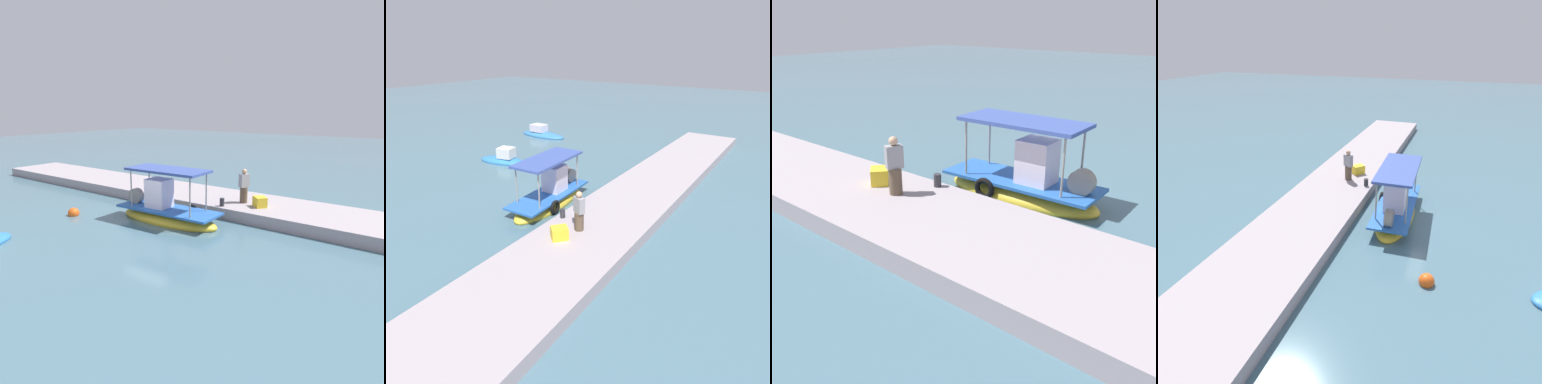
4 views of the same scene
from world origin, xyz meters
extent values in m
plane|color=slate|center=(0.00, 0.00, 0.00)|extent=(120.00, 120.00, 0.00)
cube|color=#A1959A|center=(0.00, -4.29, 0.29)|extent=(36.00, 4.10, 0.58)
ellipsoid|color=gold|center=(-0.43, -0.43, 0.10)|extent=(5.56, 2.05, 0.90)
cube|color=#2961B4|center=(-0.43, -0.43, 0.60)|extent=(5.34, 2.04, 0.10)
cube|color=silver|center=(0.12, -0.41, 1.31)|extent=(1.14, 1.04, 1.51)
cylinder|color=gray|center=(1.29, 0.33, 1.53)|extent=(0.07, 0.07, 1.94)
cylinder|color=gray|center=(1.35, -1.04, 1.53)|extent=(0.07, 0.07, 1.94)
cylinder|color=gray|center=(-2.21, 0.18, 1.53)|extent=(0.07, 0.07, 1.94)
cylinder|color=gray|center=(-2.15, -1.19, 1.53)|extent=(0.07, 0.07, 1.94)
cube|color=#3B52A1|center=(-0.43, -0.43, 2.56)|extent=(4.08, 1.95, 0.12)
torus|color=black|center=(-1.21, -1.40, 0.40)|extent=(0.75, 0.21, 0.74)
cylinder|color=gray|center=(1.65, -0.34, 1.00)|extent=(0.81, 0.39, 0.80)
cylinder|color=brown|center=(-2.72, -3.85, 1.00)|extent=(0.53, 0.53, 0.84)
cube|color=gray|center=(-2.72, -3.85, 1.76)|extent=(0.46, 0.58, 0.69)
sphere|color=tan|center=(-2.72, -3.85, 2.25)|extent=(0.27, 0.27, 0.27)
cylinder|color=#2D2D33|center=(-2.18, -2.59, 0.79)|extent=(0.24, 0.24, 0.42)
cube|color=yellow|center=(-3.78, -3.59, 0.85)|extent=(0.87, 0.86, 0.52)
sphere|color=#EE5918|center=(4.18, 1.73, 0.12)|extent=(0.58, 0.58, 0.58)
camera|label=1|loc=(-11.46, 12.49, 5.45)|focal=33.71mm
camera|label=2|loc=(-13.59, -11.02, 7.93)|focal=32.14mm
camera|label=3|loc=(7.01, -12.18, 5.64)|focal=41.69mm
camera|label=4|loc=(13.83, 2.20, 8.21)|focal=30.05mm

